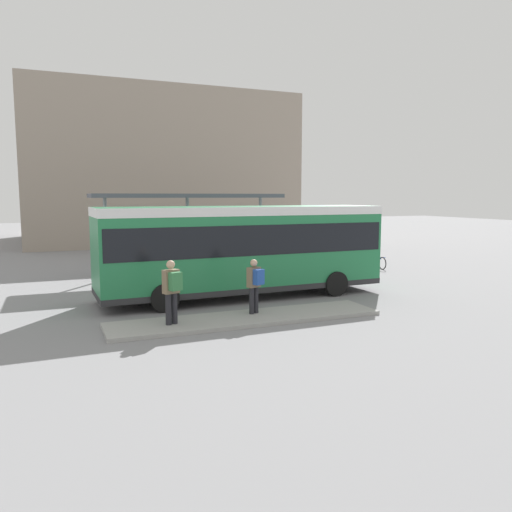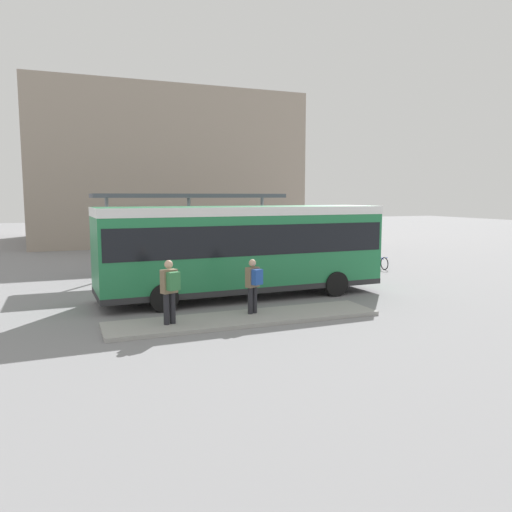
{
  "view_description": "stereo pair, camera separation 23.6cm",
  "coord_description": "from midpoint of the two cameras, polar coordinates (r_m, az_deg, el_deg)",
  "views": [
    {
      "loc": [
        -6.4,
        -16.91,
        3.68
      ],
      "look_at": [
        0.52,
        0.0,
        1.5
      ],
      "focal_mm": 35.0,
      "sensor_mm": 36.0,
      "label": 1
    },
    {
      "loc": [
        -6.18,
        -17.0,
        3.68
      ],
      "look_at": [
        0.52,
        0.0,
        1.5
      ],
      "focal_mm": 35.0,
      "sensor_mm": 36.0,
      "label": 2
    }
  ],
  "objects": [
    {
      "name": "ground_plane",
      "position": [
        18.45,
        -1.86,
        -4.69
      ],
      "size": [
        120.0,
        120.0,
        0.0
      ],
      "primitive_type": "plane",
      "color": "gray"
    },
    {
      "name": "curb_island",
      "position": [
        15.0,
        -1.52,
        -7.16
      ],
      "size": [
        8.22,
        1.8,
        0.12
      ],
      "color": "#9E9E99",
      "rests_on": "ground_plane"
    },
    {
      "name": "city_bus",
      "position": [
        18.17,
        -1.86,
        1.3
      ],
      "size": [
        10.47,
        2.96,
        3.32
      ],
      "rotation": [
        0.0,
        0.0,
        0.03
      ],
      "color": "#237A47",
      "rests_on": "ground_plane"
    },
    {
      "name": "pedestrian_waiting",
      "position": [
        14.07,
        -10.05,
        -3.62
      ],
      "size": [
        0.52,
        0.56,
        1.81
      ],
      "rotation": [
        0.0,
        0.0,
        1.93
      ],
      "color": "#232328",
      "rests_on": "curb_island"
    },
    {
      "name": "pedestrian_companion",
      "position": [
        15.16,
        -0.58,
        -3.07
      ],
      "size": [
        0.49,
        0.53,
        1.67
      ],
      "rotation": [
        0.0,
        0.0,
        1.97
      ],
      "color": "#232328",
      "rests_on": "curb_island"
    },
    {
      "name": "bicycle_blue",
      "position": [
        26.31,
        13.44,
        -0.68
      ],
      "size": [
        0.48,
        1.52,
        0.66
      ],
      "rotation": [
        0.0,
        0.0,
        -1.58
      ],
      "color": "black",
      "rests_on": "ground_plane"
    },
    {
      "name": "bicycle_yellow",
      "position": [
        26.7,
        11.79,
        -0.44
      ],
      "size": [
        0.48,
        1.69,
        0.74
      ],
      "rotation": [
        0.0,
        0.0,
        1.74
      ],
      "color": "black",
      "rests_on": "ground_plane"
    },
    {
      "name": "station_shelter",
      "position": [
        23.63,
        -8.15,
        6.56
      ],
      "size": [
        8.72,
        2.82,
        3.8
      ],
      "color": "#4C515B",
      "rests_on": "ground_plane"
    },
    {
      "name": "potted_planter_near_shelter",
      "position": [
        22.01,
        -1.37,
        -0.89
      ],
      "size": [
        0.99,
        0.99,
        1.41
      ],
      "color": "slate",
      "rests_on": "ground_plane"
    },
    {
      "name": "station_building",
      "position": [
        44.78,
        -11.73,
        9.49
      ],
      "size": [
        20.59,
        15.73,
        11.74
      ],
      "color": "gray",
      "rests_on": "ground_plane"
    }
  ]
}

